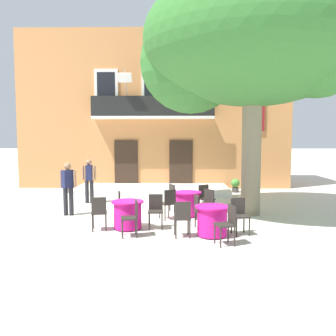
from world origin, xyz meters
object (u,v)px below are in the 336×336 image
at_px(cafe_chair_middle_1, 200,209).
at_px(cafe_chair_front_1, 132,215).
at_px(cafe_chair_middle_2, 182,216).
at_px(cafe_chair_front_0, 99,211).
at_px(cafe_chair_near_tree_0, 207,202).
at_px(cafe_chair_near_tree_3, 168,202).
at_px(plane_tree, 250,44).
at_px(cafe_table_near_tree, 187,204).
at_px(cafe_chair_near_tree_2, 175,196).
at_px(cafe_chair_middle_0, 239,213).
at_px(cafe_table_front, 128,214).
at_px(cafe_chair_front_2, 156,209).
at_px(cafe_chair_front_3, 123,204).
at_px(ground_planter_right, 235,185).
at_px(cafe_chair_near_tree_1, 205,197).
at_px(cafe_chair_middle_3, 228,222).
at_px(pedestrian_near_entrance, 68,186).
at_px(ground_planter_left, 68,183).
at_px(pedestrian_mid_plaza, 89,178).
at_px(cafe_table_middle, 212,221).

distance_m(cafe_chair_middle_1, cafe_chair_front_1, 1.91).
relative_size(cafe_chair_middle_2, cafe_chair_front_0, 1.00).
relative_size(cafe_chair_near_tree_0, cafe_chair_near_tree_3, 1.00).
distance_m(plane_tree, cafe_table_near_tree, 5.28).
bearing_deg(cafe_chair_middle_2, cafe_chair_near_tree_2, 93.57).
height_order(cafe_chair_middle_0, cafe_chair_front_0, same).
relative_size(cafe_chair_near_tree_2, cafe_table_front, 1.05).
bearing_deg(cafe_table_near_tree, cafe_chair_near_tree_3, -141.49).
bearing_deg(cafe_chair_middle_2, cafe_table_near_tree, 85.07).
bearing_deg(cafe_chair_front_2, cafe_chair_middle_0, -13.64).
xyz_separation_m(cafe_chair_front_3, ground_planter_right, (4.18, 5.64, -0.19)).
relative_size(cafe_chair_near_tree_0, cafe_chair_front_0, 1.00).
bearing_deg(cafe_chair_near_tree_1, cafe_table_front, -137.69).
xyz_separation_m(cafe_chair_near_tree_1, cafe_chair_middle_3, (0.22, -3.41, 0.00)).
relative_size(ground_planter_right, pedestrian_near_entrance, 0.37).
bearing_deg(cafe_chair_front_1, cafe_chair_front_2, 56.89).
bearing_deg(cafe_chair_middle_3, plane_tree, 71.60).
bearing_deg(ground_planter_right, cafe_chair_front_3, -126.58).
height_order(cafe_chair_near_tree_1, ground_planter_left, cafe_chair_near_tree_1).
relative_size(cafe_table_front, cafe_chair_front_3, 0.95).
height_order(cafe_chair_front_2, ground_planter_right, cafe_chair_front_2).
distance_m(cafe_table_near_tree, cafe_chair_middle_0, 2.38).
distance_m(ground_planter_left, pedestrian_mid_plaza, 2.88).
bearing_deg(cafe_chair_middle_2, cafe_table_front, 151.28).
relative_size(cafe_table_middle, cafe_table_front, 1.00).
xyz_separation_m(cafe_table_near_tree, cafe_chair_middle_1, (0.30, -1.54, 0.14)).
xyz_separation_m(cafe_chair_front_1, cafe_chair_front_2, (0.54, 0.83, 0.00)).
xyz_separation_m(cafe_chair_middle_2, pedestrian_near_entrance, (-3.53, 2.41, 0.41)).
height_order(cafe_chair_front_1, cafe_chair_front_2, same).
bearing_deg(ground_planter_left, cafe_chair_near_tree_2, -39.44).
bearing_deg(cafe_chair_middle_0, cafe_chair_near_tree_0, 115.06).
bearing_deg(plane_tree, cafe_table_front, -151.74).
bearing_deg(pedestrian_near_entrance, cafe_chair_middle_1, -21.10).
relative_size(cafe_chair_near_tree_0, cafe_table_middle, 1.05).
bearing_deg(cafe_chair_near_tree_1, cafe_chair_middle_1, -98.60).
xyz_separation_m(cafe_chair_front_0, cafe_chair_front_2, (1.47, 0.31, 0.00)).
distance_m(cafe_chair_near_tree_1, cafe_chair_near_tree_3, 1.51).
xyz_separation_m(cafe_chair_near_tree_0, ground_planter_left, (-5.65, 5.03, -0.12)).
relative_size(cafe_chair_middle_2, cafe_chair_middle_3, 1.00).
relative_size(ground_planter_left, ground_planter_right, 1.21).
relative_size(cafe_chair_near_tree_3, cafe_chair_middle_2, 1.00).
bearing_deg(cafe_chair_front_3, cafe_chair_near_tree_1, 28.25).
xyz_separation_m(cafe_chair_near_tree_3, cafe_table_middle, (1.12, -1.78, -0.14)).
xyz_separation_m(cafe_chair_middle_1, ground_planter_left, (-5.40, 6.05, -0.12)).
relative_size(cafe_chair_near_tree_0, cafe_table_front, 1.05).
bearing_deg(cafe_chair_near_tree_0, cafe_table_middle, -90.49).
bearing_deg(cafe_table_middle, pedestrian_near_entrance, 152.01).
height_order(cafe_chair_front_0, pedestrian_mid_plaza, pedestrian_mid_plaza).
relative_size(cafe_table_near_tree, cafe_chair_near_tree_0, 0.95).
relative_size(cafe_chair_middle_0, pedestrian_mid_plaza, 0.55).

